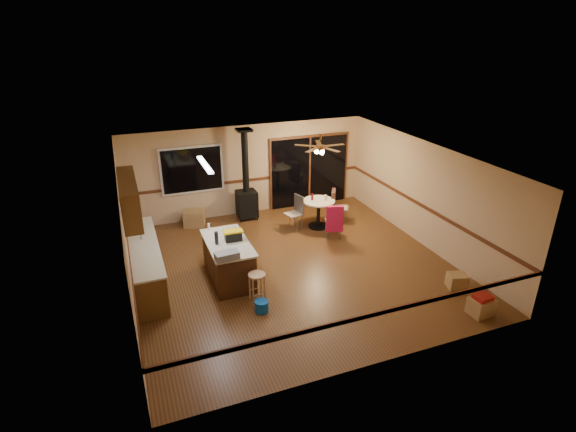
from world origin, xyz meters
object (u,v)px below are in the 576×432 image
wood_stove (246,195)px  bar_stool (257,288)px  chair_right (334,202)px  box_corner_b (457,281)px  toolbox_black (233,236)px  chair_left (296,208)px  chair_near (334,219)px  blue_bucket (262,306)px  dining_table (319,209)px  kitchen_island (229,260)px  box_corner_a (481,306)px  toolbox_grey (227,256)px  box_under_window (194,218)px

wood_stove → bar_stool: bearing=-103.5°
chair_right → box_corner_b: size_ratio=1.84×
toolbox_black → chair_left: toolbox_black is taller
wood_stove → chair_near: wood_stove is taller
toolbox_black → blue_bucket: size_ratio=1.30×
bar_stool → dining_table: (2.65, 2.84, 0.21)m
toolbox_black → blue_bucket: (0.15, -1.44, -0.88)m
bar_stool → kitchen_island: bearing=106.6°
box_corner_b → dining_table: bearing=110.9°
wood_stove → bar_stool: 4.25m
box_corner_a → toolbox_black: bearing=143.2°
chair_right → box_corner_b: bearing=-76.9°
kitchen_island → dining_table: kitchen_island is taller
toolbox_grey → chair_left: toolbox_grey is taller
kitchen_island → toolbox_grey: 0.91m
chair_right → wood_stove: bearing=152.9°
chair_right → box_corner_a: size_ratio=1.59×
kitchen_island → bar_stool: size_ratio=2.66×
toolbox_grey → box_corner_b: bearing=-16.4°
dining_table → box_corner_a: bearing=-75.4°
blue_bucket → kitchen_island: bearing=101.5°
kitchen_island → chair_near: bearing=16.8°
kitchen_island → blue_bucket: size_ratio=6.14×
wood_stove → chair_right: bearing=-27.1°
box_under_window → blue_bucket: bearing=-83.8°
chair_right → box_under_window: size_ratio=1.25×
toolbox_black → box_corner_b: (4.29, -2.11, -0.84)m
toolbox_black → chair_right: bearing=29.4°
blue_bucket → chair_left: chair_left is taller
toolbox_black → chair_left: (2.22, 1.88, -0.41)m
kitchen_island → chair_left: 3.04m
kitchen_island → chair_left: chair_left is taller
chair_near → wood_stove: bearing=128.5°
dining_table → box_corner_b: (1.47, -3.87, -0.38)m
chair_near → toolbox_black: bearing=-162.9°
toolbox_grey → dining_table: size_ratio=0.53×
blue_bucket → box_corner_a: size_ratio=0.62×
toolbox_grey → blue_bucket: bearing=-55.9°
wood_stove → dining_table: wood_stove is taller
blue_bucket → box_corner_b: (4.15, -0.67, 0.04)m
blue_bucket → chair_left: 3.95m
box_corner_a → blue_bucket: bearing=157.8°
blue_bucket → chair_left: size_ratio=0.53×
chair_near → dining_table: bearing=92.9°
kitchen_island → bar_stool: 1.11m
box_corner_b → chair_left: bearing=117.4°
chair_left → box_corner_a: chair_left is taller
bar_stool → chair_near: bearing=36.2°
chair_near → blue_bucket: bearing=-139.4°
toolbox_black → chair_right: size_ratio=0.51×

